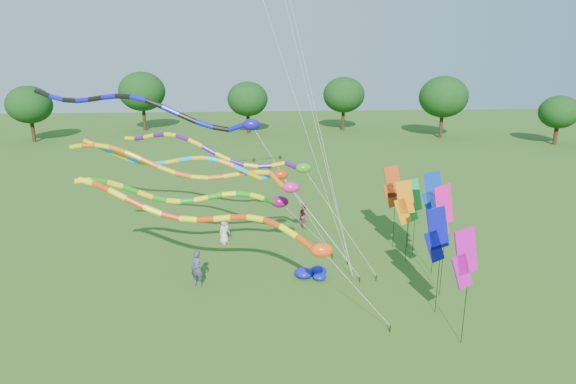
{
  "coord_description": "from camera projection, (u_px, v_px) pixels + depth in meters",
  "views": [
    {
      "loc": [
        -2.44,
        -17.37,
        10.8
      ],
      "look_at": [
        -0.74,
        3.65,
        4.8
      ],
      "focal_mm": 30.0,
      "sensor_mm": 36.0,
      "label": 1
    }
  ],
  "objects": [
    {
      "name": "tree_ring",
      "position": [
        288.0,
        179.0,
        21.58
      ],
      "size": [
        119.51,
        121.62,
        9.61
      ],
      "color": "#382314",
      "rests_on": "ground"
    },
    {
      "name": "person_a",
      "position": [
        224.0,
        231.0,
        28.49
      ],
      "size": [
        0.88,
        0.9,
        1.56
      ],
      "primitive_type": "imported",
      "rotation": [
        0.0,
        0.0,
        0.82
      ],
      "color": "beige",
      "rests_on": "ground"
    },
    {
      "name": "tube_kite_orange",
      "position": [
        207.0,
        171.0,
        23.4
      ],
      "size": [
        13.97,
        3.21,
        7.25
      ],
      "rotation": [
        0.0,
        0.0,
        -0.24
      ],
      "color": "black",
      "rests_on": "ground"
    },
    {
      "name": "banner_pole_blue_b",
      "position": [
        433.0,
        196.0,
        23.68
      ],
      "size": [
        1.12,
        0.46,
        5.41
      ],
      "rotation": [
        0.0,
        0.0,
        -0.34
      ],
      "color": "black",
      "rests_on": "ground"
    },
    {
      "name": "blue_nylon_heap",
      "position": [
        311.0,
        270.0,
        24.53
      ],
      "size": [
        1.67,
        1.48,
        0.53
      ],
      "color": "#0D14B4",
      "rests_on": "ground"
    },
    {
      "name": "tube_kite_green",
      "position": [
        214.0,
        197.0,
        24.16
      ],
      "size": [
        12.29,
        2.76,
        5.91
      ],
      "rotation": [
        0.0,
        0.0,
        0.21
      ],
      "color": "black",
      "rests_on": "ground"
    },
    {
      "name": "banner_pole_blue_a",
      "position": [
        437.0,
        235.0,
        19.98
      ],
      "size": [
        1.16,
        0.16,
        4.88
      ],
      "rotation": [
        0.0,
        0.0,
        0.07
      ],
      "color": "black",
      "rests_on": "ground"
    },
    {
      "name": "tube_kite_blue",
      "position": [
        167.0,
        112.0,
        25.14
      ],
      "size": [
        15.76,
        3.67,
        9.58
      ],
      "rotation": [
        0.0,
        0.0,
        -0.19
      ],
      "color": "black",
      "rests_on": "ground"
    },
    {
      "name": "tube_kite_purple",
      "position": [
        232.0,
        155.0,
        23.85
      ],
      "size": [
        12.5,
        4.44,
        7.64
      ],
      "rotation": [
        0.0,
        0.0,
        -0.32
      ],
      "color": "black",
      "rests_on": "ground"
    },
    {
      "name": "banner_pole_magenta_b",
      "position": [
        443.0,
        211.0,
        21.35
      ],
      "size": [
        1.15,
        0.34,
        5.39
      ],
      "rotation": [
        0.0,
        0.0,
        0.23
      ],
      "color": "black",
      "rests_on": "ground"
    },
    {
      "name": "banner_pole_orange",
      "position": [
        404.0,
        203.0,
        25.4
      ],
      "size": [
        1.15,
        0.36,
        4.57
      ],
      "rotation": [
        0.0,
        0.0,
        -0.24
      ],
      "color": "black",
      "rests_on": "ground"
    },
    {
      "name": "person_b",
      "position": [
        197.0,
        269.0,
        23.15
      ],
      "size": [
        0.79,
        0.68,
        1.82
      ],
      "primitive_type": "imported",
      "rotation": [
        0.0,
        0.0,
        -0.44
      ],
      "color": "#393C4F",
      "rests_on": "ground"
    },
    {
      "name": "tube_kite_red",
      "position": [
        229.0,
        223.0,
        20.68
      ],
      "size": [
        13.11,
        5.2,
        5.99
      ],
      "rotation": [
        0.0,
        0.0,
        -0.41
      ],
      "color": "black",
      "rests_on": "ground"
    },
    {
      "name": "banner_pole_red",
      "position": [
        392.0,
        187.0,
        27.02
      ],
      "size": [
        1.16,
        0.15,
        4.95
      ],
      "rotation": [
        0.0,
        0.0,
        0.06
      ],
      "color": "black",
      "rests_on": "ground"
    },
    {
      "name": "banner_pole_violet",
      "position": [
        406.0,
        202.0,
        27.23
      ],
      "size": [
        1.16,
        0.13,
        4.08
      ],
      "rotation": [
        0.0,
        0.0,
        -0.04
      ],
      "color": "black",
      "rests_on": "ground"
    },
    {
      "name": "person_c",
      "position": [
        304.0,
        215.0,
        31.23
      ],
      "size": [
        0.73,
        0.86,
        1.57
      ],
      "primitive_type": "imported",
      "rotation": [
        0.0,
        0.0,
        1.77
      ],
      "color": "#8C3344",
      "rests_on": "ground"
    },
    {
      "name": "banner_pole_green",
      "position": [
        412.0,
        201.0,
        26.14
      ],
      "size": [
        1.16,
        0.11,
        4.46
      ],
      "rotation": [
        0.0,
        0.0,
        0.02
      ],
      "color": "black",
      "rests_on": "ground"
    },
    {
      "name": "ground",
      "position": [
        313.0,
        328.0,
        19.8
      ],
      "size": [
        160.0,
        160.0,
        0.0
      ],
      "primitive_type": "plane",
      "color": "#245416",
      "rests_on": "ground"
    },
    {
      "name": "banner_pole_magenta_a",
      "position": [
        465.0,
        259.0,
        17.73
      ],
      "size": [
        1.16,
        0.3,
        4.84
      ],
      "rotation": [
        0.0,
        0.0,
        0.19
      ],
      "color": "black",
      "rests_on": "ground"
    },
    {
      "name": "tube_kite_cyan",
      "position": [
        208.0,
        165.0,
        23.79
      ],
      "size": [
        12.98,
        1.39,
        7.33
      ],
      "rotation": [
        0.0,
        0.0,
        -0.02
      ],
      "color": "black",
      "rests_on": "ground"
    }
  ]
}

